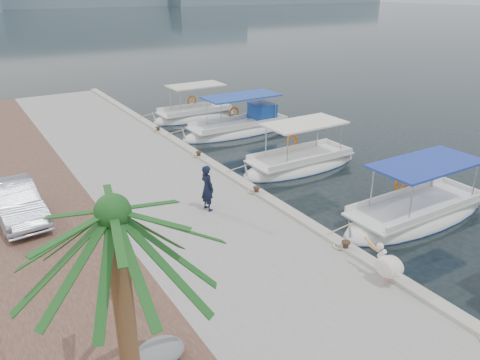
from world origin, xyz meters
The scene contains 15 objects.
ground centered at (0.00, 0.00, 0.00)m, with size 400.00×400.00×0.00m, color black.
concrete_quay centered at (-3.00, 5.00, 0.25)m, with size 6.00×40.00×0.50m, color gray.
quay_curb centered at (-0.22, 5.00, 0.56)m, with size 0.44×40.00×0.12m, color #A7A394.
cobblestone_strip centered at (-8.00, 5.00, 0.25)m, with size 4.00×40.00×0.50m, color #4D3129.
fishing_caique_b centered at (4.15, -2.60, 0.12)m, with size 7.13×2.36×2.83m.
fishing_caique_c centered at (3.79, 3.94, 0.12)m, with size 6.41×2.28×2.83m.
fishing_caique_d centered at (4.45, 10.45, 0.19)m, with size 7.51×2.26×2.83m.
fishing_caique_e centered at (3.56, 14.72, 0.13)m, with size 5.94×2.16×2.83m.
mooring_bollards centered at (-0.35, 1.50, 0.69)m, with size 0.28×20.28×0.33m.
pelican centered at (-0.60, -5.35, 1.06)m, with size 0.52×1.40×1.09m.
fisherman centered at (-2.61, 1.35, 1.37)m, with size 0.63×0.41×1.73m, color black.
date_palm centered at (-8.11, -6.16, 4.98)m, with size 4.60×4.60×5.42m.
parked_car centered at (-8.69, 4.20, 1.16)m, with size 1.40×4.02×1.33m, color #AFB7C9.
tarp_bundle centered at (-7.04, -4.73, 0.70)m, with size 1.10×0.90×0.40m, color slate.
folding_table centered at (-7.06, -1.99, 1.02)m, with size 0.55×0.55×0.73m.
Camera 1 is at (-9.79, -12.50, 8.15)m, focal length 35.00 mm.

